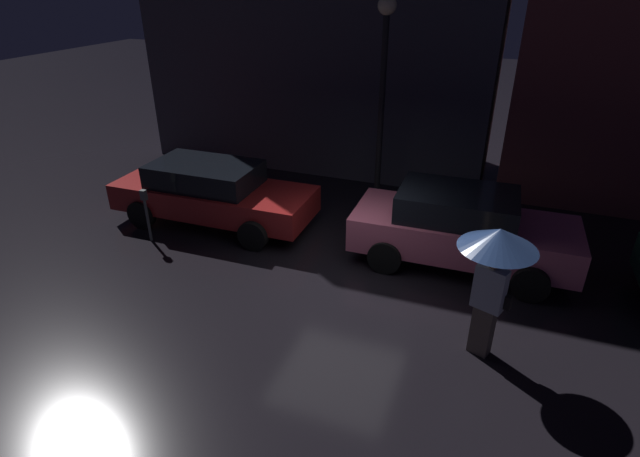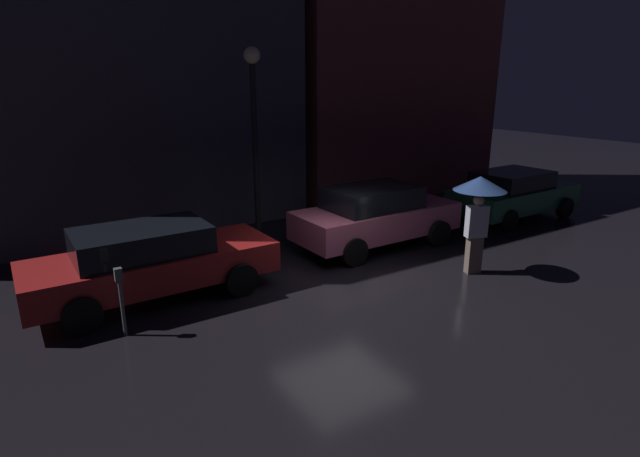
# 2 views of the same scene
# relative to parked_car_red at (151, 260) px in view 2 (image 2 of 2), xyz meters

# --- Properties ---
(ground_plane) EXTENTS (60.00, 60.00, 0.00)m
(ground_plane) POSITION_rel_parked_car_red_xyz_m (3.59, -1.30, -0.76)
(ground_plane) COLOR black
(building_facade_left) EXTENTS (9.96, 3.00, 10.01)m
(building_facade_left) POSITION_rel_parked_car_red_xyz_m (0.70, 5.20, 4.25)
(building_facade_left) COLOR #3D3D47
(building_facade_left) RESTS_ON ground
(building_facade_right) EXTENTS (8.06, 3.00, 9.80)m
(building_facade_right) POSITION_rel_parked_car_red_xyz_m (10.13, 5.20, 4.14)
(building_facade_right) COLOR brown
(building_facade_right) RESTS_ON ground
(parked_car_red) EXTENTS (4.68, 1.91, 1.44)m
(parked_car_red) POSITION_rel_parked_car_red_xyz_m (0.00, 0.00, 0.00)
(parked_car_red) COLOR maroon
(parked_car_red) RESTS_ON ground
(parked_car_pink) EXTENTS (4.34, 1.94, 1.56)m
(parked_car_pink) POSITION_rel_parked_car_red_xyz_m (5.60, 0.14, 0.05)
(parked_car_pink) COLOR #DB6684
(parked_car_pink) RESTS_ON ground
(parked_car_green) EXTENTS (4.36, 1.98, 1.45)m
(parked_car_green) POSITION_rel_parked_car_red_xyz_m (10.90, 0.07, -0.00)
(parked_car_green) COLOR #1E5638
(parked_car_green) RESTS_ON ground
(pedestrian_with_umbrella) EXTENTS (1.11, 1.11, 2.16)m
(pedestrian_with_umbrella) POSITION_rel_parked_car_red_xyz_m (6.28, -2.47, 0.96)
(pedestrian_with_umbrella) COLOR #66564C
(pedestrian_with_umbrella) RESTS_ON ground
(parking_meter) EXTENTS (0.12, 0.10, 1.20)m
(parking_meter) POSITION_rel_parked_car_red_xyz_m (-0.82, -1.31, -0.01)
(parking_meter) COLOR #4C5154
(parking_meter) RESTS_ON ground
(street_lamp_near) EXTENTS (0.41, 0.41, 4.86)m
(street_lamp_near) POSITION_rel_parked_car_red_xyz_m (3.33, 2.25, 2.53)
(street_lamp_near) COLOR black
(street_lamp_near) RESTS_ON ground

